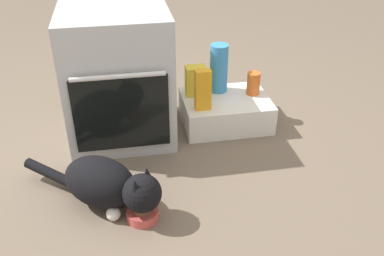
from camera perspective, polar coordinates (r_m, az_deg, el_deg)
The scene contains 9 objects.
ground at distance 2.31m, azimuth -8.84°, elevation -5.40°, with size 8.00×8.00×0.00m, color #6B5B4C.
oven at distance 2.44m, azimuth -9.83°, elevation 6.92°, with size 0.58×0.61×0.75m.
pantry_cabinet at distance 2.64m, azimuth 4.49°, elevation 2.33°, with size 0.52×0.40×0.17m, color white.
food_bowl at distance 1.98m, azimuth -6.61°, elevation -11.26°, with size 0.15×0.15×0.08m.
cat at distance 2.00m, azimuth -11.20°, elevation -7.36°, with size 0.66×0.52×0.25m.
water_bottle at distance 2.63m, azimuth 3.61°, elevation 7.97°, with size 0.11×0.11×0.30m, color #388CD1.
sauce_jar at distance 2.64m, azimuth 8.20°, elevation 5.91°, with size 0.08×0.08×0.14m, color #D16023.
snack_bag at distance 2.61m, azimuth 0.48°, elevation 6.37°, with size 0.12×0.09×0.18m, color yellow.
juice_carton at distance 2.43m, azimuth 1.46°, elevation 5.13°, with size 0.09×0.06×0.24m, color orange.
Camera 1 is at (0.02, -1.86, 1.36)m, focal length 39.91 mm.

